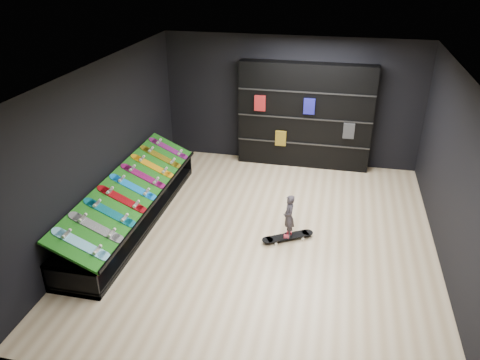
% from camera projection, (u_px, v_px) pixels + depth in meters
% --- Properties ---
extents(floor, '(6.00, 7.00, 0.01)m').
position_uv_depth(floor, '(264.00, 236.00, 8.53)').
color(floor, beige).
rests_on(floor, ground).
extents(ceiling, '(6.00, 7.00, 0.01)m').
position_uv_depth(ceiling, '(269.00, 73.00, 7.19)').
color(ceiling, white).
rests_on(ceiling, ground).
extents(wall_back, '(6.00, 0.02, 3.00)m').
position_uv_depth(wall_back, '(291.00, 101.00, 10.92)').
color(wall_back, black).
rests_on(wall_back, ground).
extents(wall_front, '(6.00, 0.02, 3.00)m').
position_uv_depth(wall_front, '(211.00, 298.00, 4.80)').
color(wall_front, black).
rests_on(wall_front, ground).
extents(wall_left, '(0.02, 7.00, 3.00)m').
position_uv_depth(wall_left, '(102.00, 147.00, 8.43)').
color(wall_left, black).
rests_on(wall_left, ground).
extents(wall_right, '(0.02, 7.00, 3.00)m').
position_uv_depth(wall_right, '(456.00, 178.00, 7.29)').
color(wall_right, black).
rests_on(wall_right, ground).
extents(display_rack, '(0.90, 4.50, 0.50)m').
position_uv_depth(display_rack, '(133.00, 209.00, 8.91)').
color(display_rack, black).
rests_on(display_rack, ground).
extents(turf_ramp, '(0.92, 4.50, 0.46)m').
position_uv_depth(turf_ramp, '(133.00, 188.00, 8.69)').
color(turf_ramp, '#13580D').
rests_on(turf_ramp, display_rack).
extents(back_shelving, '(3.06, 0.36, 2.45)m').
position_uv_depth(back_shelving, '(305.00, 116.00, 10.82)').
color(back_shelving, black).
rests_on(back_shelving, ground).
extents(floor_skateboard, '(0.96, 0.69, 0.09)m').
position_uv_depth(floor_skateboard, '(288.00, 238.00, 8.41)').
color(floor_skateboard, black).
rests_on(floor_skateboard, ground).
extents(child, '(0.18, 0.22, 0.49)m').
position_uv_depth(child, '(288.00, 224.00, 8.28)').
color(child, black).
rests_on(child, floor_skateboard).
extents(display_board_0, '(0.93, 0.22, 0.50)m').
position_uv_depth(display_board_0, '(81.00, 244.00, 7.02)').
color(display_board_0, '#0CB2E5').
rests_on(display_board_0, turf_ramp).
extents(display_board_1, '(0.93, 0.22, 0.50)m').
position_uv_depth(display_board_1, '(96.00, 227.00, 7.43)').
color(display_board_1, black).
rests_on(display_board_1, turf_ramp).
extents(display_board_2, '(0.93, 0.22, 0.50)m').
position_uv_depth(display_board_2, '(110.00, 213.00, 7.85)').
color(display_board_2, '#0C8C99').
rests_on(display_board_2, turf_ramp).
extents(display_board_3, '(0.93, 0.22, 0.50)m').
position_uv_depth(display_board_3, '(122.00, 199.00, 8.26)').
color(display_board_3, red).
rests_on(display_board_3, turf_ramp).
extents(display_board_4, '(0.93, 0.22, 0.50)m').
position_uv_depth(display_board_4, '(133.00, 187.00, 8.68)').
color(display_board_4, blue).
rests_on(display_board_4, turf_ramp).
extents(display_board_5, '(0.93, 0.22, 0.50)m').
position_uv_depth(display_board_5, '(143.00, 176.00, 9.09)').
color(display_board_5, '#E5198C').
rests_on(display_board_5, turf_ramp).
extents(display_board_6, '(0.93, 0.22, 0.50)m').
position_uv_depth(display_board_6, '(153.00, 166.00, 9.51)').
color(display_board_6, orange).
rests_on(display_board_6, turf_ramp).
extents(display_board_7, '(0.93, 0.22, 0.50)m').
position_uv_depth(display_board_7, '(161.00, 157.00, 9.92)').
color(display_board_7, yellow).
rests_on(display_board_7, turf_ramp).
extents(display_board_8, '(0.93, 0.22, 0.50)m').
position_uv_depth(display_board_8, '(169.00, 148.00, 10.34)').
color(display_board_8, '#2626BF').
rests_on(display_board_8, turf_ramp).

